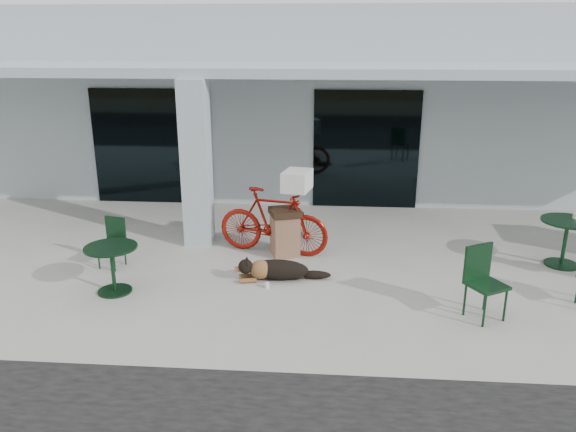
# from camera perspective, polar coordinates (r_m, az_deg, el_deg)

# --- Properties ---
(ground) EXTENTS (80.00, 80.00, 0.00)m
(ground) POSITION_cam_1_polar(r_m,az_deg,el_deg) (8.75, -2.60, -8.28)
(ground) COLOR #B3B1A9
(ground) RESTS_ON ground
(building) EXTENTS (22.00, 7.00, 4.50)m
(building) POSITION_cam_1_polar(r_m,az_deg,el_deg) (16.40, 0.93, 12.31)
(building) COLOR #A9B9C0
(building) RESTS_ON ground
(storefront_glass_left) EXTENTS (2.80, 0.06, 2.70)m
(storefront_glass_left) POSITION_cam_1_polar(r_m,az_deg,el_deg) (13.67, -13.64, 6.85)
(storefront_glass_left) COLOR black
(storefront_glass_left) RESTS_ON ground
(storefront_glass_right) EXTENTS (2.40, 0.06, 2.70)m
(storefront_glass_right) POSITION_cam_1_polar(r_m,az_deg,el_deg) (13.04, 7.92, 6.66)
(storefront_glass_right) COLOR black
(storefront_glass_right) RESTS_ON ground
(column) EXTENTS (0.50, 0.50, 3.12)m
(column) POSITION_cam_1_polar(r_m,az_deg,el_deg) (10.65, -9.29, 5.21)
(column) COLOR #A9B9C0
(column) RESTS_ON ground
(overhang) EXTENTS (22.00, 2.80, 0.18)m
(overhang) POSITION_cam_1_polar(r_m,az_deg,el_deg) (11.45, -0.60, 14.67)
(overhang) COLOR #A9B9C0
(overhang) RESTS_ON column
(bicycle) EXTENTS (2.14, 1.01, 1.24)m
(bicycle) POSITION_cam_1_polar(r_m,az_deg,el_deg) (10.25, -1.52, -0.52)
(bicycle) COLOR maroon
(bicycle) RESTS_ON ground
(laundry_basket) EXTENTS (0.56, 0.67, 0.35)m
(laundry_basket) POSITION_cam_1_polar(r_m,az_deg,el_deg) (9.89, 0.92, 3.62)
(laundry_basket) COLOR white
(laundry_basket) RESTS_ON bicycle
(dog) EXTENTS (1.22, 0.63, 0.39)m
(dog) POSITION_cam_1_polar(r_m,az_deg,el_deg) (9.29, -1.01, -5.34)
(dog) COLOR black
(dog) RESTS_ON ground
(cup_near_dog) EXTENTS (0.08, 0.08, 0.09)m
(cup_near_dog) POSITION_cam_1_polar(r_m,az_deg,el_deg) (9.04, -2.14, -7.05)
(cup_near_dog) COLOR white
(cup_near_dog) RESTS_ON ground
(cafe_table_near) EXTENTS (0.91, 0.91, 0.76)m
(cafe_table_near) POSITION_cam_1_polar(r_m,az_deg,el_deg) (9.19, -17.37, -5.20)
(cafe_table_near) COLOR black
(cafe_table_near) RESTS_ON ground
(cafe_chair_near) EXTENTS (0.48, 0.51, 0.86)m
(cafe_chair_near) POSITION_cam_1_polar(r_m,az_deg,el_deg) (10.15, -17.57, -2.70)
(cafe_chair_near) COLOR black
(cafe_chair_near) RESTS_ON ground
(cafe_table_far) EXTENTS (0.94, 0.94, 0.83)m
(cafe_table_far) POSITION_cam_1_polar(r_m,az_deg,el_deg) (10.88, 26.29, -2.47)
(cafe_table_far) COLOR black
(cafe_table_far) RESTS_ON ground
(cafe_chair_far_a) EXTENTS (0.67, 0.69, 1.05)m
(cafe_chair_far_a) POSITION_cam_1_polar(r_m,az_deg,el_deg) (8.41, 19.55, -6.55)
(cafe_chair_far_a) COLOR black
(cafe_chair_far_a) RESTS_ON ground
(cup_on_table) EXTENTS (0.08, 0.08, 0.10)m
(cup_on_table) POSITION_cam_1_polar(r_m,az_deg,el_deg) (10.89, 27.13, 0.03)
(cup_on_table) COLOR white
(cup_on_table) RESTS_ON cafe_table_far
(trash_receptacle) EXTENTS (0.65, 0.65, 0.88)m
(trash_receptacle) POSITION_cam_1_polar(r_m,az_deg,el_deg) (10.21, -0.31, -1.65)
(trash_receptacle) COLOR #885F47
(trash_receptacle) RESTS_ON ground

